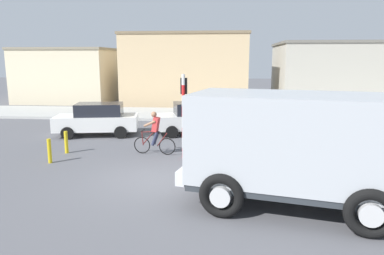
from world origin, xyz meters
name	(u,v)px	position (x,y,z in m)	size (l,w,h in m)	color
ground_plane	(155,179)	(0.00, 0.00, 0.00)	(120.00, 120.00, 0.00)	#56565B
sidewalk_far	(192,114)	(0.00, 13.14, 0.08)	(80.00, 5.00, 0.16)	#ADADA8
truck_foreground	(295,143)	(3.97, -1.77, 1.67)	(5.83, 3.69, 2.90)	#B2B7BC
cyclist	(155,133)	(-0.57, 2.97, 0.86)	(1.72, 0.52, 1.72)	black
traffic_light_pole	(184,104)	(0.64, 2.58, 2.07)	(0.24, 0.43, 3.20)	red
car_red_near	(98,119)	(-4.09, 6.27, 0.82)	(4.24, 2.40, 1.60)	white
car_white_mid	(195,118)	(0.68, 7.12, 0.82)	(4.31, 2.72, 1.60)	white
bollard_near	(50,151)	(-4.15, 1.39, 0.45)	(0.14, 0.14, 0.90)	gold
bollard_far	(66,142)	(-4.15, 2.79, 0.45)	(0.14, 0.14, 0.90)	gold
building_corner_left	(72,75)	(-11.67, 21.02, 2.34)	(7.99, 7.84, 4.68)	beige
building_mid_block	(187,69)	(-1.11, 20.00, 2.91)	(10.29, 6.58, 5.82)	#D1B284
building_corner_right	(345,74)	(12.01, 20.17, 2.54)	(11.15, 8.06, 5.08)	#B2AD9E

